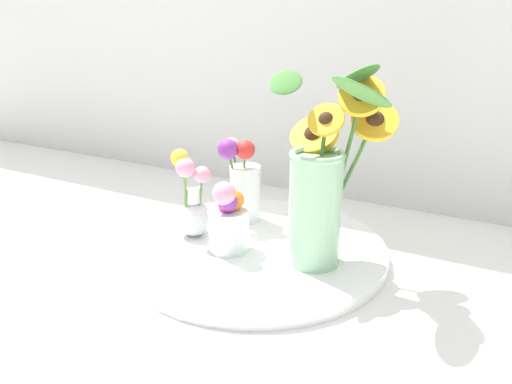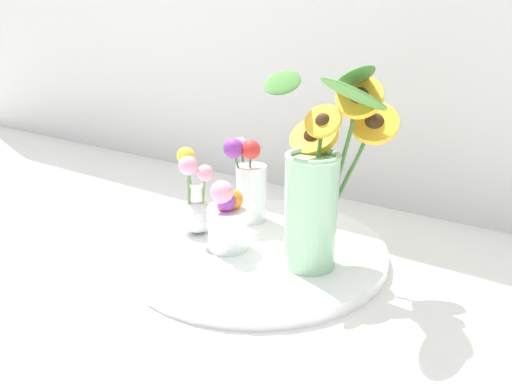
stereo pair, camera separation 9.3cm
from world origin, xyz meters
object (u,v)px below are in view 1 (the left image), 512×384
object	(u,v)px
vase_small_center	(229,220)
vase_bulb_right	(193,203)
vase_small_back	(243,182)
mason_jar_sunflowers	(323,182)
serving_tray	(256,250)

from	to	relation	value
vase_small_center	vase_bulb_right	world-z (taller)	vase_bulb_right
vase_small_back	vase_bulb_right	bearing A→B (deg)	-113.82
mason_jar_sunflowers	vase_small_back	distance (m)	0.25
vase_bulb_right	vase_small_back	distance (m)	0.13
serving_tray	vase_small_center	distance (m)	0.09
mason_jar_sunflowers	vase_small_back	bearing A→B (deg)	155.00
serving_tray	vase_small_back	size ratio (longest dim) A/B	2.71
vase_small_center	vase_bulb_right	distance (m)	0.10
mason_jar_sunflowers	vase_small_back	size ratio (longest dim) A/B	1.95
mason_jar_sunflowers	vase_bulb_right	size ratio (longest dim) A/B	2.14
mason_jar_sunflowers	vase_small_back	xyz separation A→B (m)	(-0.22, 0.10, -0.06)
mason_jar_sunflowers	vase_small_center	world-z (taller)	mason_jar_sunflowers
vase_bulb_right	vase_small_back	size ratio (longest dim) A/B	0.91
vase_bulb_right	mason_jar_sunflowers	bearing A→B (deg)	2.68
mason_jar_sunflowers	vase_small_center	xyz separation A→B (m)	(-0.17, -0.04, -0.09)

